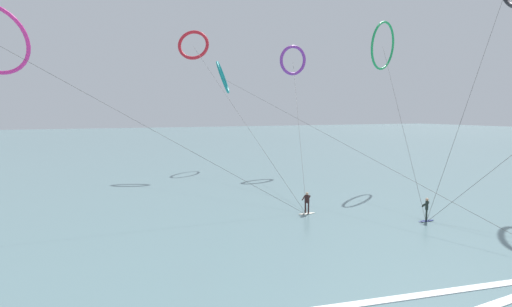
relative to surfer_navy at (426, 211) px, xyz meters
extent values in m
cube|color=slate|center=(-12.25, 87.64, -0.78)|extent=(400.00, 200.00, 0.08)
ellipsoid|color=navy|center=(0.00, -0.01, -0.71)|extent=(1.40, 0.40, 0.06)
cylinder|color=#1E2823|center=(-0.10, -0.10, -0.28)|extent=(0.12, 0.12, 0.80)
cylinder|color=#1E2823|center=(0.10, 0.08, -0.28)|extent=(0.12, 0.12, 0.80)
cube|color=#1E2823|center=(0.00, -0.01, 0.43)|extent=(0.37, 0.36, 0.62)
sphere|color=tan|center=(0.00, -0.01, 0.85)|extent=(0.22, 0.22, 0.22)
cylinder|color=#1E2823|center=(-0.16, -0.03, 0.48)|extent=(0.40, 0.44, 0.39)
cylinder|color=#1E2823|center=(0.16, 0.26, 0.48)|extent=(0.40, 0.44, 0.39)
ellipsoid|color=silver|center=(-6.73, 5.39, -0.71)|extent=(1.40, 0.40, 0.06)
cylinder|color=black|center=(-6.66, 5.27, -0.28)|extent=(0.12, 0.12, 0.80)
cylinder|color=black|center=(-6.79, 5.51, -0.28)|extent=(0.12, 0.12, 0.80)
cube|color=black|center=(-6.73, 5.39, 0.43)|extent=(0.33, 0.38, 0.62)
sphere|color=tan|center=(-6.73, 5.39, 0.85)|extent=(0.22, 0.22, 0.22)
cylinder|color=black|center=(-6.62, 5.32, 0.48)|extent=(0.49, 0.32, 0.39)
cylinder|color=black|center=(-6.83, 5.70, 0.48)|extent=(0.49, 0.32, 0.39)
torus|color=purple|center=(4.31, 27.81, 13.90)|extent=(3.98, 0.92, 3.97)
cylinder|color=#3F3F3F|center=(-1.21, 16.60, 6.44)|extent=(11.07, 22.44, 14.54)
cylinder|color=#3F3F3F|center=(3.78, -3.47, 4.19)|extent=(7.58, 6.95, 10.04)
torus|color=#199351|center=(8.54, 15.18, 14.30)|extent=(5.13, 2.90, 5.23)
cylinder|color=#3F3F3F|center=(4.27, 7.58, 6.68)|extent=(8.57, 15.21, 15.01)
torus|color=teal|center=(-2.89, 35.36, 11.97)|extent=(3.76, 5.16, 4.63)
cylinder|color=#3F3F3F|center=(-1.83, 12.00, 5.50)|extent=(2.12, 46.71, 12.66)
cylinder|color=#3F3F3F|center=(-17.31, 8.84, 5.55)|extent=(21.18, 6.93, 12.76)
cylinder|color=#3F3F3F|center=(6.54, 2.08, 8.87)|extent=(13.11, 4.22, 19.38)
torus|color=red|center=(-8.07, 32.07, 15.73)|extent=(4.39, 3.39, 4.03)
cylinder|color=#3F3F3F|center=(-7.40, 18.73, 7.35)|extent=(1.37, 26.70, 16.35)
cube|color=white|center=(-6.50, -10.97, -0.76)|extent=(15.33, 1.58, 0.12)
cube|color=white|center=(-11.82, -8.86, -0.76)|extent=(15.41, 2.63, 0.12)
camera|label=1|loc=(-23.25, -22.13, 7.13)|focal=29.54mm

